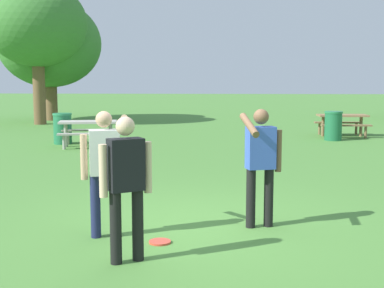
% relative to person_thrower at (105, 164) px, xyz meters
% --- Properties ---
extents(ground_plane, '(120.00, 120.00, 0.00)m').
position_rel_person_thrower_xyz_m(ground_plane, '(1.16, 0.56, -0.96)').
color(ground_plane, '#4C8438').
extents(person_thrower, '(0.59, 0.78, 1.64)m').
position_rel_person_thrower_xyz_m(person_thrower, '(0.00, 0.00, 0.00)').
color(person_thrower, '#1E234C').
rests_on(person_thrower, ground).
extents(person_catcher, '(0.59, 0.78, 1.64)m').
position_rel_person_thrower_xyz_m(person_catcher, '(2.03, 0.55, 0.00)').
color(person_catcher, black).
rests_on(person_catcher, ground).
extents(person_bystander, '(0.54, 0.38, 1.64)m').
position_rel_person_thrower_xyz_m(person_bystander, '(0.45, -0.93, -0.02)').
color(person_bystander, black).
rests_on(person_bystander, ground).
extents(frisbee, '(0.28, 0.28, 0.03)m').
position_rel_person_thrower_xyz_m(frisbee, '(0.74, -0.23, -0.95)').
color(frisbee, '#E04733').
rests_on(frisbee, ground).
extents(picnic_table_near, '(1.95, 1.73, 0.77)m').
position_rel_person_thrower_xyz_m(picnic_table_near, '(-2.54, 8.86, -0.40)').
color(picnic_table_near, '#B2ADA3').
rests_on(picnic_table_near, ground).
extents(picnic_table_far, '(1.74, 1.47, 0.77)m').
position_rel_person_thrower_xyz_m(picnic_table_far, '(5.69, 12.12, -0.40)').
color(picnic_table_far, olive).
rests_on(picnic_table_far, ground).
extents(trash_can_beside_table, '(0.59, 0.59, 0.96)m').
position_rel_person_thrower_xyz_m(trash_can_beside_table, '(-3.51, 9.44, -0.48)').
color(trash_can_beside_table, '#237047').
rests_on(trash_can_beside_table, ground).
extents(trash_can_further_along, '(0.59, 0.59, 0.96)m').
position_rel_person_thrower_xyz_m(trash_can_further_along, '(5.13, 10.89, -0.48)').
color(trash_can_further_along, '#1E663D').
rests_on(trash_can_further_along, ground).
extents(tree_tall_left, '(4.90, 4.90, 5.76)m').
position_rel_person_thrower_xyz_m(tree_tall_left, '(-6.83, 18.41, 2.70)').
color(tree_tall_left, brown).
rests_on(tree_tall_left, ground).
extents(tree_broad_center, '(4.36, 4.36, 6.23)m').
position_rel_person_thrower_xyz_m(tree_broad_center, '(-6.63, 16.19, 3.38)').
color(tree_broad_center, brown).
rests_on(tree_broad_center, ground).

